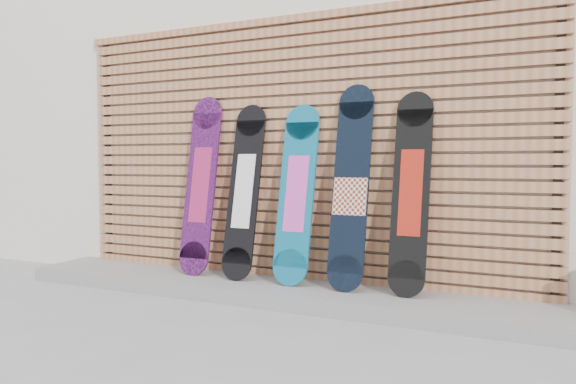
# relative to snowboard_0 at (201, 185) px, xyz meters

# --- Properties ---
(ground) EXTENTS (80.00, 80.00, 0.00)m
(ground) POSITION_rel_snowboard_0_xyz_m (0.93, -0.79, -0.89)
(ground) COLOR gray
(ground) RESTS_ON ground
(building) EXTENTS (12.00, 5.00, 3.60)m
(building) POSITION_rel_snowboard_0_xyz_m (1.43, 2.71, 0.91)
(building) COLOR beige
(building) RESTS_ON ground
(concrete_step) EXTENTS (4.60, 0.70, 0.12)m
(concrete_step) POSITION_rel_snowboard_0_xyz_m (0.78, -0.11, -0.83)
(concrete_step) COLOR gray
(concrete_step) RESTS_ON ground
(slat_wall) EXTENTS (4.26, 0.08, 2.29)m
(slat_wall) POSITION_rel_snowboard_0_xyz_m (0.78, 0.18, 0.32)
(slat_wall) COLOR #A16643
(slat_wall) RESTS_ON ground
(snowboard_0) EXTENTS (0.29, 0.30, 1.55)m
(snowboard_0) POSITION_rel_snowboard_0_xyz_m (0.00, 0.00, 0.00)
(snowboard_0) COLOR black
(snowboard_0) RESTS_ON concrete_step
(snowboard_1) EXTENTS (0.28, 0.33, 1.46)m
(snowboard_1) POSITION_rel_snowboard_0_xyz_m (0.44, -0.01, -0.04)
(snowboard_1) COLOR black
(snowboard_1) RESTS_ON concrete_step
(snowboard_2) EXTENTS (0.30, 0.32, 1.44)m
(snowboard_2) POSITION_rel_snowboard_0_xyz_m (0.92, -0.01, -0.05)
(snowboard_2) COLOR #0D5E7E
(snowboard_2) RESTS_ON concrete_step
(snowboard_3) EXTENTS (0.28, 0.32, 1.57)m
(snowboard_3) POSITION_rel_snowboard_0_xyz_m (1.38, -0.01, 0.00)
(snowboard_3) COLOR black
(snowboard_3) RESTS_ON concrete_step
(snowboard_4) EXTENTS (0.27, 0.29, 1.49)m
(snowboard_4) POSITION_rel_snowboard_0_xyz_m (1.84, 0.00, -0.03)
(snowboard_4) COLOR black
(snowboard_4) RESTS_ON concrete_step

